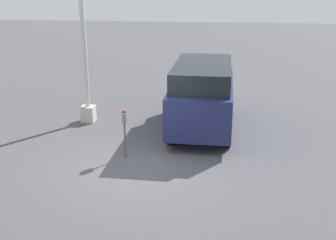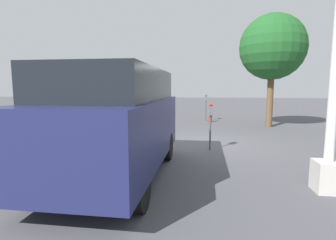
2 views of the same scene
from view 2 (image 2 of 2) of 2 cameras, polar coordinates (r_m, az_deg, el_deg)
name	(u,v)px [view 2 (image 2 of 2)]	position (r m, az deg, el deg)	size (l,w,h in m)	color
ground_plane	(194,145)	(8.56, 5.64, -5.34)	(80.00, 80.00, 0.00)	#4C4C51
parking_meter_near	(211,116)	(7.72, 9.25, 0.88)	(0.22, 0.14, 1.38)	#4C4C4C
parking_meter_far	(206,102)	(14.57, 8.26, 3.99)	(0.22, 0.14, 1.45)	#4C4C4C
lamp_post	(336,60)	(5.30, 32.80, 11.00)	(0.44, 0.44, 6.67)	beige
parked_van	(116,119)	(5.42, -11.17, 0.13)	(4.63, 1.96, 2.21)	navy
car_distant	(91,104)	(18.84, -16.50, 3.39)	(4.01, 1.87, 1.32)	#9E9EA3
street_tree	(272,47)	(13.21, 21.78, 14.45)	(2.96, 2.96, 5.14)	brown
fire_hydrant	(210,116)	(14.14, 9.20, 0.93)	(0.18, 0.18, 0.68)	red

